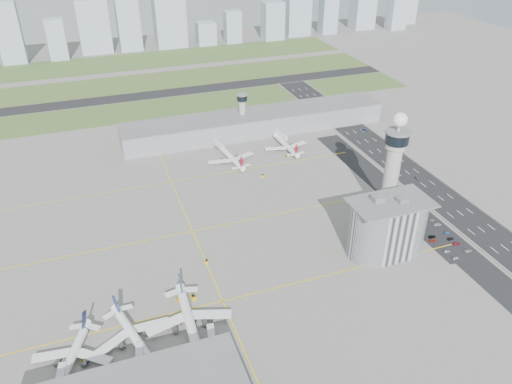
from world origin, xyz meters
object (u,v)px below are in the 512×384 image
object	(u,v)px
car_lot_2	(433,240)
car_lot_6	(468,251)
car_lot_7	(457,244)
car_hw_4	(313,106)
car_lot_8	(450,239)
jet_bridge_far_1	(276,134)
car_lot_1	(447,251)
car_lot_0	(456,258)
control_tower	(393,162)
tug_3	(207,261)
jet_bridge_far_0	(215,143)
car_hw_2	(364,130)
tug_0	(84,358)
tug_5	(288,156)
car_lot_5	(412,220)
airplane_far_b	(286,142)
car_hw_1	(417,178)
airplane_near_a	(70,354)
car_lot_3	(432,237)
car_lot_11	(432,220)
car_lot_4	(423,230)
jet_bridge_near_2	(214,354)
car_lot_10	(437,225)
airplane_near_c	(189,316)
admin_building	(387,227)
airplane_near_b	(132,331)
airplane_far_a	(231,154)
tug_4	(263,176)
tug_2	(179,299)
jet_bridge_near_1	(139,374)
secondary_tower	(242,110)

from	to	relation	value
car_lot_2	car_lot_6	bearing A→B (deg)	-139.38
car_lot_7	car_hw_4	world-z (taller)	car_hw_4
car_lot_2	car_lot_8	size ratio (longest dim) A/B	1.05
jet_bridge_far_1	car_lot_1	distance (m)	169.61
car_lot_0	car_lot_8	size ratio (longest dim) A/B	1.00
control_tower	tug_3	bearing A→B (deg)	-176.03
jet_bridge_far_0	car_hw_2	xyz separation A→B (m)	(121.15, -12.95, -2.20)
tug_0	tug_3	size ratio (longest dim) A/B	1.07
tug_5	car_lot_5	size ratio (longest dim) A/B	0.82
airplane_far_b	car_hw_1	world-z (taller)	airplane_far_b
airplane_near_a	car_lot_3	bearing A→B (deg)	119.29
control_tower	car_lot_11	size ratio (longest dim) A/B	17.04
control_tower	airplane_near_a	xyz separation A→B (m)	(-179.63, -51.90, -29.57)
tug_3	car_lot_4	xyz separation A→B (m)	(122.30, -14.30, -0.28)
jet_bridge_near_2	car_lot_0	size ratio (longest dim) A/B	3.68
tug_5	car_lot_8	size ratio (longest dim) A/B	0.78
car_lot_10	car_lot_11	world-z (taller)	car_lot_10
airplane_near_c	tug_0	bearing A→B (deg)	-84.35
admin_building	jet_bridge_far_1	xyz separation A→B (m)	(0.01, 154.00, -12.45)
airplane_near_b	tug_5	bearing A→B (deg)	120.96
car_lot_2	car_lot_6	distance (m)	18.57
airplane_near_b	car_hw_2	xyz separation A→B (m)	(205.59, 159.25, -4.95)
jet_bridge_far_1	airplane_near_b	bearing A→B (deg)	-47.98
airplane_far_a	car_lot_6	distance (m)	168.23
airplane_near_b	tug_5	size ratio (longest dim) A/B	13.43
car_lot_10	jet_bridge_far_0	bearing A→B (deg)	37.57
airplane_far_a	car_lot_4	xyz separation A→B (m)	(76.47, -119.24, -5.18)
jet_bridge_near_2	tug_0	size ratio (longest dim) A/B	4.57
tug_5	car_hw_1	world-z (taller)	tug_5
tug_4	car_lot_4	distance (m)	110.00
tug_4	tug_2	bearing A→B (deg)	158.65
tug_4	car_hw_1	bearing A→B (deg)	-94.52
tug_4	car_lot_2	distance (m)	117.93
car_lot_0	car_lot_8	xyz separation A→B (m)	(8.79, 15.12, 0.00)
car_hw_1	airplane_far_a	bearing A→B (deg)	146.01
jet_bridge_near_2	car_lot_5	size ratio (longest dim) A/B	3.86
jet_bridge_near_1	tug_3	xyz separation A→B (m)	(43.35, 61.26, -2.02)
car_lot_0	car_lot_10	size ratio (longest dim) A/B	0.84
airplane_near_a	car_lot_6	xyz separation A→B (m)	(201.55, 5.64, -4.86)
car_lot_0	car_lot_11	bearing A→B (deg)	-20.13
jet_bridge_near_1	tug_4	size ratio (longest dim) A/B	5.02
tug_0	car_lot_2	size ratio (longest dim) A/B	0.76
car_lot_7	car_lot_2	bearing A→B (deg)	52.36
jet_bridge_far_0	car_lot_2	distance (m)	175.31
airplane_far_a	car_lot_11	size ratio (longest dim) A/B	10.82
car_lot_5	airplane_near_c	bearing A→B (deg)	97.27
secondary_tower	airplane_far_b	distance (m)	46.48
car_lot_0	car_lot_10	world-z (taller)	car_lot_0
car_lot_0	secondary_tower	bearing A→B (deg)	12.52
car_lot_0	car_lot_6	world-z (taller)	car_lot_0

